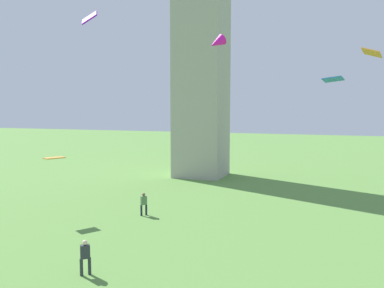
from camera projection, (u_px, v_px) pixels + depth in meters
The scene contains 7 objects.
person_0 at pixel (144, 203), 29.91m from camera, with size 0.50×0.50×1.72m.
person_1 at pixel (85, 255), 19.22m from camera, with size 0.52×0.49×1.75m.
kite_flying_1 at pixel (333, 79), 26.96m from camera, with size 1.50×1.19×0.40m.
kite_flying_2 at pixel (90, 18), 22.18m from camera, with size 1.51×1.41×1.07m.
kite_flying_4 at pixel (217, 43), 26.46m from camera, with size 1.42×1.48×1.18m.
kite_flying_5 at pixel (54, 158), 28.86m from camera, with size 1.53×1.67×0.11m.
kite_flying_6 at pixel (372, 53), 20.79m from camera, with size 1.07×1.02×0.60m.
Camera 1 is at (6.28, -4.73, 8.11)m, focal length 37.16 mm.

